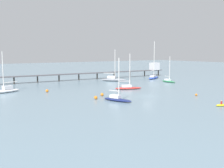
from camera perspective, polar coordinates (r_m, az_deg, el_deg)
name	(u,v)px	position (r m, az deg, el deg)	size (l,w,h in m)	color
ground_plane	(147,96)	(66.88, 7.30, -2.52)	(400.00, 400.00, 0.00)	slate
pier	(100,72)	(107.81, -2.53, 2.60)	(87.90, 7.28, 5.75)	#4C4C51
sailboat_navy	(117,98)	(59.75, 1.06, -2.98)	(4.01, 7.39, 9.39)	navy
sailboat_red	(128,87)	(78.71, 3.32, -0.64)	(7.97, 5.19, 10.12)	red
sailboat_white	(6,90)	(77.08, -21.14, -1.13)	(8.32, 4.09, 10.77)	white
sailboat_blue	(153,77)	(109.99, 8.56, 1.50)	(9.60, 6.78, 14.60)	#2D4CB7
sailboat_gray	(113,79)	(99.81, 0.29, 1.04)	(8.15, 8.83, 11.41)	gray
sailboat_green	(168,81)	(98.35, 11.61, 0.71)	(1.92, 6.42, 8.99)	#287F4C
dinghy_yellow	(221,105)	(58.81, 21.69, -4.02)	(2.75, 1.60, 1.14)	yellow
mooring_buoy_mid	(47,91)	(74.75, -13.29, -1.38)	(0.76, 0.76, 0.76)	orange
mooring_buoy_inner	(96,98)	(62.20, -3.38, -2.82)	(0.78, 0.78, 0.78)	orange
mooring_buoy_near	(102,95)	(66.51, -2.07, -2.19)	(0.76, 0.76, 0.76)	orange
mooring_buoy_far	(196,95)	(69.86, 17.04, -2.14)	(0.55, 0.55, 0.55)	orange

